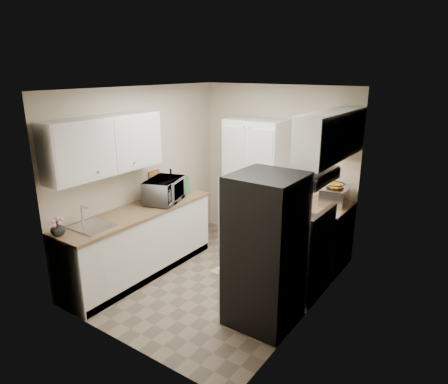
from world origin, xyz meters
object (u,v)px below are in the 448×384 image
object	(u,v)px
pantry_cabinet	(256,184)
wine_bottle	(171,182)
electric_range	(298,256)
toaster_oven	(334,196)
refrigerator	(265,251)
microwave	(164,191)

from	to	relation	value
pantry_cabinet	wine_bottle	distance (m)	1.31
electric_range	toaster_oven	world-z (taller)	toaster_oven
refrigerator	toaster_oven	world-z (taller)	refrigerator
pantry_cabinet	refrigerator	world-z (taller)	pantry_cabinet
pantry_cabinet	toaster_oven	xyz separation A→B (m)	(1.27, -0.03, 0.04)
electric_range	refrigerator	world-z (taller)	refrigerator
refrigerator	wine_bottle	distance (m)	2.25
electric_range	wine_bottle	bearing A→B (deg)	179.47
toaster_oven	pantry_cabinet	bearing A→B (deg)	174.00
refrigerator	microwave	distance (m)	1.94
refrigerator	wine_bottle	size ratio (longest dim) A/B	4.97
refrigerator	microwave	size ratio (longest dim) A/B	2.82
microwave	toaster_oven	world-z (taller)	microwave
wine_bottle	toaster_oven	xyz separation A→B (m)	(2.21, 0.88, -0.05)
wine_bottle	electric_range	bearing A→B (deg)	-0.53
pantry_cabinet	electric_range	size ratio (longest dim) A/B	1.77
pantry_cabinet	electric_range	xyz separation A→B (m)	(1.17, -0.93, -0.52)
electric_range	microwave	bearing A→B (deg)	-169.60
electric_range	refrigerator	distance (m)	0.88
microwave	wine_bottle	bearing A→B (deg)	10.54
pantry_cabinet	refrigerator	distance (m)	2.07
pantry_cabinet	electric_range	bearing A→B (deg)	-38.22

